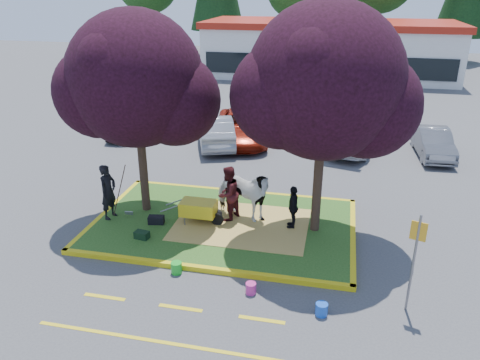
% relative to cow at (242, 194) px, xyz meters
% --- Properties ---
extents(ground, '(90.00, 90.00, 0.00)m').
position_rel_cow_xyz_m(ground, '(-0.54, -0.38, -1.03)').
color(ground, '#424244').
rests_on(ground, ground).
extents(median_island, '(8.00, 5.00, 0.15)m').
position_rel_cow_xyz_m(median_island, '(-0.54, -0.38, -0.95)').
color(median_island, '#214E18').
rests_on(median_island, ground).
extents(curb_near, '(8.30, 0.16, 0.15)m').
position_rel_cow_xyz_m(curb_near, '(-0.54, -2.96, -0.95)').
color(curb_near, yellow).
rests_on(curb_near, ground).
extents(curb_far, '(8.30, 0.16, 0.15)m').
position_rel_cow_xyz_m(curb_far, '(-0.54, 2.20, -0.95)').
color(curb_far, yellow).
rests_on(curb_far, ground).
extents(curb_left, '(0.16, 5.30, 0.15)m').
position_rel_cow_xyz_m(curb_left, '(-4.62, -0.38, -0.95)').
color(curb_left, yellow).
rests_on(curb_left, ground).
extents(curb_right, '(0.16, 5.30, 0.15)m').
position_rel_cow_xyz_m(curb_right, '(3.54, -0.38, -0.95)').
color(curb_right, yellow).
rests_on(curb_right, ground).
extents(straw_bedding, '(4.20, 3.00, 0.01)m').
position_rel_cow_xyz_m(straw_bedding, '(0.06, -0.38, -0.87)').
color(straw_bedding, tan).
rests_on(straw_bedding, median_island).
extents(tree_purple_left, '(5.06, 4.20, 6.51)m').
position_rel_cow_xyz_m(tree_purple_left, '(-3.32, -0.00, 3.33)').
color(tree_purple_left, black).
rests_on(tree_purple_left, median_island).
extents(tree_purple_right, '(5.30, 4.40, 6.82)m').
position_rel_cow_xyz_m(tree_purple_right, '(2.38, -0.20, 3.53)').
color(tree_purple_right, black).
rests_on(tree_purple_right, median_island).
extents(fire_lane_stripe_a, '(1.10, 0.12, 0.01)m').
position_rel_cow_xyz_m(fire_lane_stripe_a, '(-2.54, -4.58, -1.03)').
color(fire_lane_stripe_a, yellow).
rests_on(fire_lane_stripe_a, ground).
extents(fire_lane_stripe_b, '(1.10, 0.12, 0.01)m').
position_rel_cow_xyz_m(fire_lane_stripe_b, '(-0.54, -4.58, -1.03)').
color(fire_lane_stripe_b, yellow).
rests_on(fire_lane_stripe_b, ground).
extents(fire_lane_stripe_c, '(1.10, 0.12, 0.01)m').
position_rel_cow_xyz_m(fire_lane_stripe_c, '(1.46, -4.58, -1.03)').
color(fire_lane_stripe_c, yellow).
rests_on(fire_lane_stripe_c, ground).
extents(fire_lane_long, '(6.00, 0.10, 0.01)m').
position_rel_cow_xyz_m(fire_lane_long, '(-0.54, -5.78, -1.03)').
color(fire_lane_long, yellow).
rests_on(fire_lane_long, ground).
extents(retail_building, '(20.40, 8.40, 4.40)m').
position_rel_cow_xyz_m(retail_building, '(1.46, 27.60, 1.22)').
color(retail_building, silver).
rests_on(retail_building, ground).
extents(cow, '(2.27, 1.55, 1.76)m').
position_rel_cow_xyz_m(cow, '(0.00, 0.00, 0.00)').
color(cow, white).
rests_on(cow, median_island).
extents(calf, '(1.06, 0.71, 0.43)m').
position_rel_cow_xyz_m(calf, '(-1.23, -0.23, -0.67)').
color(calf, black).
rests_on(calf, median_island).
extents(handler, '(0.55, 0.74, 1.83)m').
position_rel_cow_xyz_m(handler, '(-4.24, -0.81, 0.03)').
color(handler, black).
rests_on(handler, median_island).
extents(visitor_a, '(0.98, 1.08, 1.82)m').
position_rel_cow_xyz_m(visitor_a, '(-0.44, -0.10, 0.03)').
color(visitor_a, '#3F1215').
rests_on(visitor_a, median_island).
extents(visitor_b, '(0.40, 0.84, 1.39)m').
position_rel_cow_xyz_m(visitor_b, '(1.66, -0.18, -0.18)').
color(visitor_b, black).
rests_on(visitor_b, median_island).
extents(wheelbarrow, '(2.02, 0.68, 0.76)m').
position_rel_cow_xyz_m(wheelbarrow, '(-1.28, -0.58, -0.36)').
color(wheelbarrow, black).
rests_on(wheelbarrow, median_island).
extents(gear_bag_dark, '(0.53, 0.35, 0.25)m').
position_rel_cow_xyz_m(gear_bag_dark, '(-2.62, -0.90, -0.75)').
color(gear_bag_dark, black).
rests_on(gear_bag_dark, median_island).
extents(gear_bag_green, '(0.46, 0.33, 0.23)m').
position_rel_cow_xyz_m(gear_bag_green, '(-2.69, -1.88, -0.77)').
color(gear_bag_green, black).
rests_on(gear_bag_green, median_island).
extents(sign_post, '(0.35, 0.14, 2.55)m').
position_rel_cow_xyz_m(sign_post, '(4.78, -3.46, 0.55)').
color(sign_post, slate).
rests_on(sign_post, ground).
extents(bucket_green, '(0.39, 0.39, 0.32)m').
position_rel_cow_xyz_m(bucket_green, '(-1.13, -3.18, -0.87)').
color(bucket_green, green).
rests_on(bucket_green, ground).
extents(bucket_pink, '(0.34, 0.34, 0.29)m').
position_rel_cow_xyz_m(bucket_pink, '(1.01, -3.63, -0.88)').
color(bucket_pink, '#CC2D86').
rests_on(bucket_pink, ground).
extents(bucket_blue, '(0.39, 0.39, 0.31)m').
position_rel_cow_xyz_m(bucket_blue, '(2.80, -4.10, -0.87)').
color(bucket_blue, blue).
rests_on(bucket_blue, ground).
extents(car_black, '(2.33, 4.31, 1.39)m').
position_rel_cow_xyz_m(car_black, '(-7.76, 8.29, -0.33)').
color(car_black, black).
rests_on(car_black, ground).
extents(car_silver, '(2.94, 4.68, 1.46)m').
position_rel_cow_xyz_m(car_silver, '(-2.95, 7.57, -0.30)').
color(car_silver, gray).
rests_on(car_silver, ground).
extents(car_red, '(3.45, 5.64, 1.46)m').
position_rel_cow_xyz_m(car_red, '(-1.83, 8.44, -0.30)').
color(car_red, maroon).
rests_on(car_red, ground).
extents(car_white, '(3.13, 5.18, 1.41)m').
position_rel_cow_xyz_m(car_white, '(3.61, 8.35, -0.33)').
color(car_white, silver).
rests_on(car_white, ground).
extents(car_grey, '(1.56, 3.89, 1.26)m').
position_rel_cow_xyz_m(car_grey, '(7.05, 8.15, -0.40)').
color(car_grey, slate).
rests_on(car_grey, ground).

